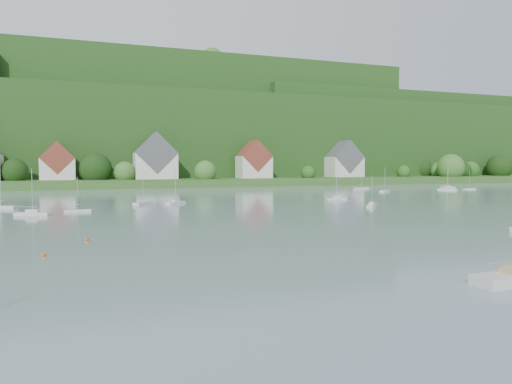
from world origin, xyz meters
TOP-DOWN VIEW (x-y plane):
  - far_shore_strip at (0.00, 200.00)m, footprint 600.00×60.00m
  - forested_ridge at (0.39, 268.57)m, footprint 620.00×181.22m
  - village_building_1 at (-30.00, 189.00)m, footprint 12.00×9.36m
  - village_building_2 at (5.00, 188.00)m, footprint 16.00×11.44m
  - village_building_3 at (45.00, 186.00)m, footprint 13.00×10.40m
  - village_building_4 at (90.00, 190.00)m, footprint 15.00×10.40m
  - mooring_buoy_3 at (-20.71, 57.58)m, footprint 0.47×0.47m
  - mooring_buoy_5 at (-24.50, 49.25)m, footprint 0.45×0.45m
  - far_sailboat_cluster at (3.61, 118.70)m, footprint 198.54×72.51m

SIDE VIEW (x-z plane):
  - mooring_buoy_3 at x=-20.71m, z-range -0.23..0.23m
  - mooring_buoy_5 at x=-24.50m, z-range -0.23..0.23m
  - far_sailboat_cluster at x=3.61m, z-range -3.98..4.73m
  - far_shore_strip at x=0.00m, z-range 0.00..3.00m
  - village_building_1 at x=-30.00m, z-range 1.75..15.75m
  - village_building_3 at x=45.00m, z-range 1.68..17.18m
  - village_building_4 at x=90.00m, z-range 1.34..17.84m
  - village_building_2 at x=5.00m, z-range 1.27..19.27m
  - forested_ridge at x=0.39m, z-range -12.06..57.83m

